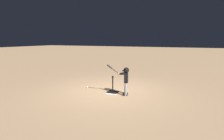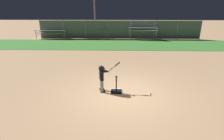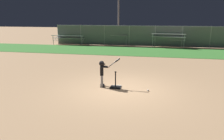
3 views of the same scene
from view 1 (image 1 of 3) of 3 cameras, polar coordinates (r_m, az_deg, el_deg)
The scene contains 5 objects.
ground_plane at distance 7.61m, azimuth -1.04°, elevation -6.84°, with size 90.00×90.00×0.00m, color tan.
home_plate at distance 7.32m, azimuth -0.04°, elevation -7.44°, with size 0.44×0.44×0.02m, color white.
batting_tee at distance 7.36m, azimuth 0.24°, elevation -6.65°, with size 0.44×0.39×0.71m.
batter_child at distance 6.94m, azimuth 4.36°, elevation -2.47°, with size 0.88×0.41×1.24m.
baseball at distance 8.15m, azimuth -8.12°, elevation -5.53°, with size 0.07×0.07×0.07m, color white.
Camera 1 is at (-3.07, 6.61, 2.20)m, focal length 28.00 mm.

